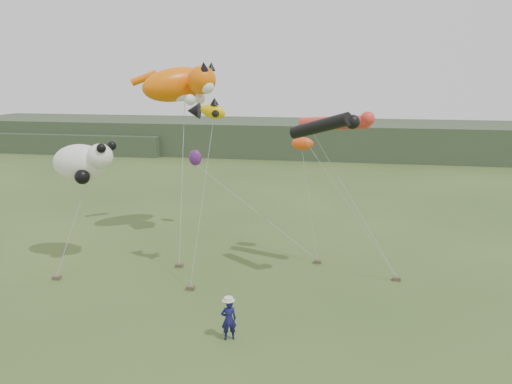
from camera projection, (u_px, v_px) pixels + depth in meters
ground at (221, 324)px, 20.11m from camera, size 120.00×120.00×0.00m
headland at (284, 138)px, 62.98m from camera, size 90.00×13.00×4.00m
festival_attendant at (229, 319)px, 18.77m from camera, size 0.70×0.59×1.63m
sandbag_anchors at (229, 274)px, 24.91m from camera, size 16.77×4.73×0.18m
cat_kite at (182, 84)px, 29.13m from camera, size 5.75×4.48×2.58m
fish_kite at (206, 111)px, 23.39m from camera, size 2.01×1.33×1.09m
tube_kites at (334, 124)px, 23.27m from camera, size 3.99×3.53×1.44m
panda_kite at (83, 162)px, 25.80m from camera, size 3.44×2.23×2.14m
misc_kites at (247, 151)px, 28.80m from camera, size 8.21×4.93×2.52m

